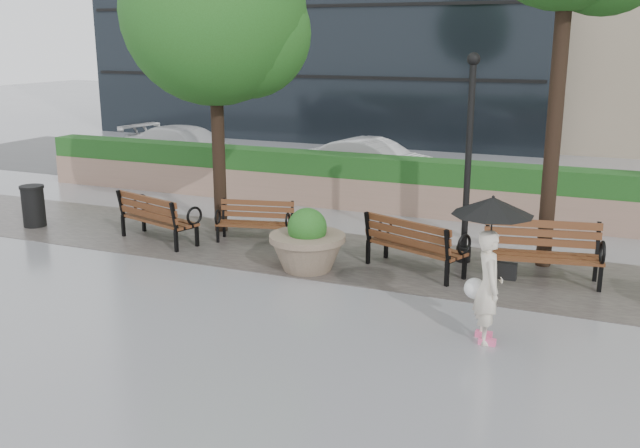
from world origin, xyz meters
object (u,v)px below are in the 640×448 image
at_px(bench_0, 159,228).
at_px(lamppost, 468,173).
at_px(planter_left, 307,246).
at_px(bench_1, 255,230).
at_px(trash_bin, 34,207).
at_px(car_left, 189,149).
at_px(bench_2, 414,256).
at_px(pedestrian, 490,255).
at_px(car_right, 374,161).
at_px(bench_3, 541,265).

bearing_deg(bench_0, lamppost, -152.21).
relative_size(bench_0, lamppost, 0.52).
bearing_deg(bench_0, planter_left, -170.53).
bearing_deg(planter_left, bench_1, 143.91).
xyz_separation_m(trash_bin, car_left, (-0.78, 7.56, 0.25)).
distance_m(bench_2, lamppost, 1.86).
relative_size(bench_2, lamppost, 0.52).
height_order(bench_1, pedestrian, pedestrian).
relative_size(bench_1, lamppost, 0.43).
bearing_deg(bench_0, car_left, -43.62).
xyz_separation_m(bench_1, planter_left, (1.79, -1.31, 0.21)).
distance_m(planter_left, car_left, 11.18).
xyz_separation_m(bench_1, car_right, (0.24, 6.96, 0.40)).
bearing_deg(car_left, car_right, -78.10).
height_order(trash_bin, car_right, car_right).
bearing_deg(planter_left, bench_0, 172.02).
bearing_deg(planter_left, bench_2, 20.28).
distance_m(bench_0, bench_3, 7.73).
relative_size(bench_1, car_right, 0.42).
distance_m(trash_bin, car_left, 7.60).
relative_size(lamppost, car_right, 0.99).
bearing_deg(bench_0, trash_bin, 18.66).
bearing_deg(car_right, trash_bin, 154.84).
height_order(bench_2, lamppost, lamppost).
height_order(planter_left, car_left, car_left).
distance_m(bench_1, pedestrian, 6.37).
height_order(bench_0, car_right, car_right).
bearing_deg(car_left, bench_1, -128.63).
distance_m(bench_3, lamppost, 2.17).
xyz_separation_m(bench_1, bench_3, (5.84, -0.34, 0.06)).
distance_m(car_left, car_right, 6.26).
height_order(planter_left, pedestrian, pedestrian).
bearing_deg(bench_2, lamppost, -104.11).
distance_m(bench_2, car_right, 8.32).
bearing_deg(car_right, planter_left, -159.57).
bearing_deg(bench_1, bench_2, -22.65).
height_order(bench_0, pedestrian, pedestrian).
bearing_deg(bench_2, trash_bin, 23.35).
bearing_deg(bench_3, bench_1, 166.21).
bearing_deg(bench_3, bench_2, 176.85).
bearing_deg(bench_3, pedestrian, -108.99).
xyz_separation_m(planter_left, car_right, (-1.55, 8.27, 0.19)).
distance_m(bench_1, trash_bin, 5.31).
distance_m(trash_bin, car_right, 9.55).
height_order(planter_left, car_right, car_right).
relative_size(bench_0, trash_bin, 2.26).
xyz_separation_m(bench_0, bench_1, (1.88, 0.79, -0.05)).
bearing_deg(trash_bin, car_left, 95.91).
height_order(bench_2, trash_bin, bench_2).
distance_m(bench_0, planter_left, 3.71).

